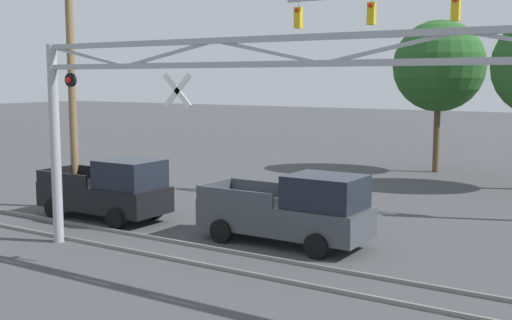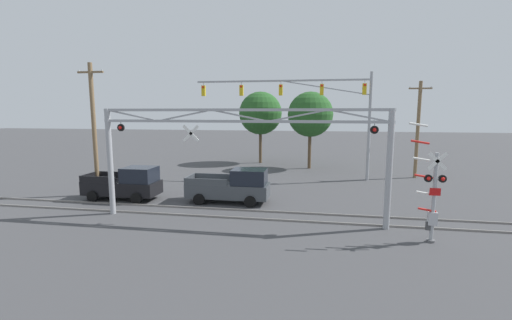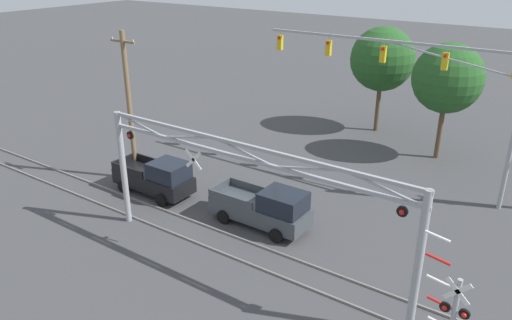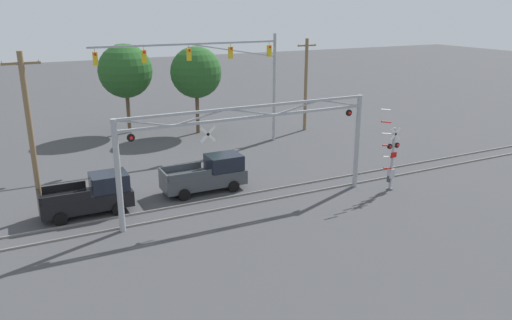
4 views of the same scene
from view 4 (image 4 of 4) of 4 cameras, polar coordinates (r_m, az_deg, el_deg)
rail_track_near at (r=28.37m, az=-0.79°, el=-4.99°), size 80.00×0.08×0.10m
rail_track_far at (r=29.57m, az=-2.00°, el=-4.04°), size 80.00×0.08×0.10m
crossing_gantry at (r=26.89m, az=-0.58°, el=2.40°), size 14.63×0.31×5.73m
crossing_signal_mast at (r=31.00m, az=15.19°, el=0.04°), size 1.62×0.35×5.14m
traffic_signal_span at (r=38.81m, az=-3.19°, el=10.59°), size 14.42×0.39×8.68m
pickup_truck_lead at (r=30.30m, az=-5.42°, el=-1.66°), size 5.04×2.08×2.11m
pickup_truck_following at (r=28.32m, az=-18.22°, el=-3.88°), size 4.75×2.08×2.11m
utility_pole_left at (r=27.85m, az=-24.34°, el=2.63°), size 1.80×0.28×8.69m
utility_pole_right at (r=44.56m, az=5.71°, el=8.67°), size 1.80×0.28×8.06m
background_tree_beyond_span at (r=44.74m, az=-14.71°, el=9.81°), size 4.61×4.61×7.71m
background_tree_far_left_verge at (r=43.46m, az=-6.87°, el=9.90°), size 4.37×4.37×7.50m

